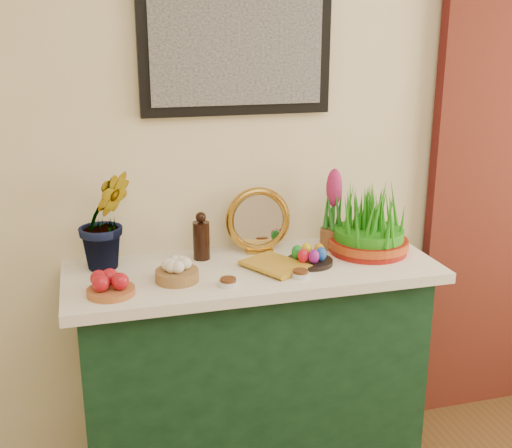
{
  "coord_description": "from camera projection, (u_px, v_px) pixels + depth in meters",
  "views": [
    {
      "loc": [
        -0.64,
        -0.19,
        1.75
      ],
      "look_at": [
        -0.05,
        1.95,
        1.07
      ],
      "focal_mm": 45.0,
      "sensor_mm": 36.0,
      "label": 1
    }
  ],
  "objects": [
    {
      "name": "wheatgrass_sabzeh",
      "position": [
        369.0,
        225.0,
        2.54
      ],
      "size": [
        0.32,
        0.32,
        0.26
      ],
      "color": "maroon",
      "rests_on": "tablecloth"
    },
    {
      "name": "hyacinth_green",
      "position": [
        104.0,
        204.0,
        2.34
      ],
      "size": [
        0.29,
        0.26,
        0.49
      ],
      "primitive_type": "imported",
      "rotation": [
        0.0,
        0.0,
        0.24
      ],
      "color": "#22711F",
      "rests_on": "tablecloth"
    },
    {
      "name": "egg_plate",
      "position": [
        310.0,
        257.0,
        2.43
      ],
      "size": [
        0.19,
        0.19,
        0.07
      ],
      "color": "black",
      "rests_on": "tablecloth"
    },
    {
      "name": "apple_bowl",
      "position": [
        111.0,
        285.0,
        2.15
      ],
      "size": [
        0.2,
        0.2,
        0.08
      ],
      "color": "#A65A2D",
      "rests_on": "tablecloth"
    },
    {
      "name": "spice_dish_left",
      "position": [
        228.0,
        282.0,
        2.23
      ],
      "size": [
        0.07,
        0.07,
        0.03
      ],
      "color": "silver",
      "rests_on": "tablecloth"
    },
    {
      "name": "vinegar_cruet",
      "position": [
        201.0,
        238.0,
        2.48
      ],
      "size": [
        0.06,
        0.06,
        0.19
      ],
      "color": "black",
      "rests_on": "tablecloth"
    },
    {
      "name": "hyacinth_pink",
      "position": [
        333.0,
        213.0,
        2.58
      ],
      "size": [
        0.1,
        0.1,
        0.33
      ],
      "color": "brown",
      "rests_on": "tablecloth"
    },
    {
      "name": "mirror",
      "position": [
        258.0,
        221.0,
        2.55
      ],
      "size": [
        0.27,
        0.08,
        0.27
      ],
      "color": "#B98930",
      "rests_on": "tablecloth"
    },
    {
      "name": "tablecloth",
      "position": [
        253.0,
        271.0,
        2.43
      ],
      "size": [
        1.4,
        0.55,
        0.04
      ],
      "primitive_type": "cube",
      "color": "white",
      "rests_on": "sideboard"
    },
    {
      "name": "sideboard",
      "position": [
        253.0,
        375.0,
        2.56
      ],
      "size": [
        1.3,
        0.45,
        0.85
      ],
      "primitive_type": "cube",
      "color": "#163C22",
      "rests_on": "ground"
    },
    {
      "name": "garlic_basket",
      "position": [
        177.0,
        272.0,
        2.27
      ],
      "size": [
        0.2,
        0.2,
        0.09
      ],
      "color": "olive",
      "rests_on": "tablecloth"
    },
    {
      "name": "spice_dish_right",
      "position": [
        300.0,
        274.0,
        2.31
      ],
      "size": [
        0.07,
        0.07,
        0.03
      ],
      "color": "silver",
      "rests_on": "tablecloth"
    },
    {
      "name": "book",
      "position": [
        259.0,
        270.0,
        2.34
      ],
      "size": [
        0.24,
        0.27,
        0.03
      ],
      "primitive_type": "imported",
      "rotation": [
        0.0,
        0.0,
        0.5
      ],
      "color": "#C08C22",
      "rests_on": "tablecloth"
    }
  ]
}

